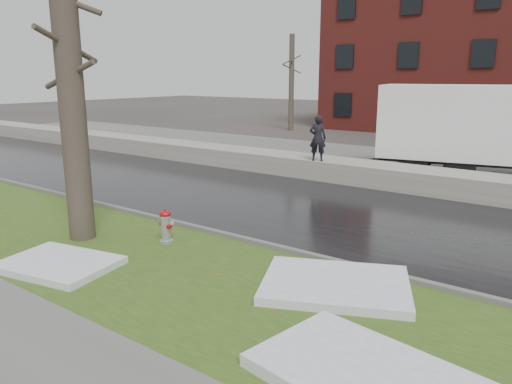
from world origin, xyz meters
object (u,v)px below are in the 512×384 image
Objects in this scene: tree at (70,78)px; box_truck at (487,130)px; fire_hydrant at (166,225)px; worker at (318,138)px.

box_truck is (5.96, 13.13, -1.91)m from tree.
fire_hydrant is 0.11× the size of tree.
tree is 0.70× the size of box_truck.
worker is at bearing -153.62° from box_truck.
tree is 9.50m from worker.
tree reaches higher than box_truck.
fire_hydrant is at bearing 26.95° from tree.
tree reaches higher than worker.
fire_hydrant is 12.93m from box_truck.
box_truck is at bearing 65.60° from tree.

